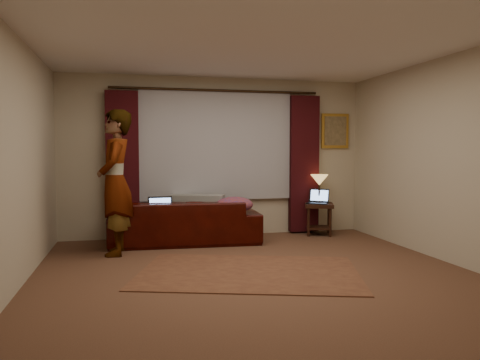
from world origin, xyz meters
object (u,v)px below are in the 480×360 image
at_px(tiffany_lamp, 319,189).
at_px(person, 115,182).
at_px(laptop_sofa, 162,207).
at_px(laptop_table, 317,196).
at_px(end_table, 319,219).
at_px(sofa, 185,213).

distance_m(tiffany_lamp, person, 3.39).
xyz_separation_m(laptop_sofa, laptop_table, (2.57, 0.30, 0.06)).
bearing_deg(person, end_table, 105.90).
xyz_separation_m(sofa, laptop_sofa, (-0.36, -0.16, 0.13)).
bearing_deg(tiffany_lamp, sofa, -174.04).
bearing_deg(end_table, person, -167.19).
height_order(end_table, person, person).
distance_m(laptop_sofa, tiffany_lamp, 2.68).
relative_size(laptop_sofa, tiffany_lamp, 0.82).
xyz_separation_m(laptop_sofa, end_table, (2.62, 0.34, -0.32)).
distance_m(sofa, person, 1.26).
relative_size(tiffany_lamp, person, 0.24).
bearing_deg(sofa, end_table, -172.69).
relative_size(sofa, tiffany_lamp, 4.70).
bearing_deg(laptop_sofa, end_table, 2.68).
xyz_separation_m(end_table, person, (-3.26, -0.74, 0.72)).
bearing_deg(laptop_table, sofa, -140.02).
bearing_deg(laptop_table, tiffany_lamp, 89.63).
height_order(tiffany_lamp, laptop_table, tiffany_lamp).
relative_size(sofa, laptop_sofa, 5.72).
bearing_deg(end_table, sofa, -175.39).
distance_m(laptop_sofa, person, 0.85).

